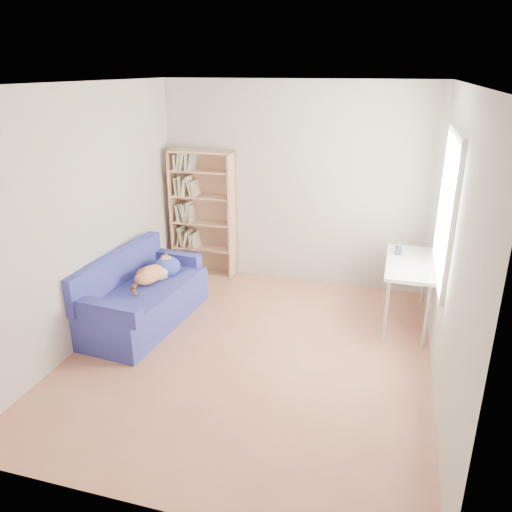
# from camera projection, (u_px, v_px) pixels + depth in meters

# --- Properties ---
(ground) EXTENTS (4.00, 4.00, 0.00)m
(ground) POSITION_uv_depth(u_px,v_px,m) (251.00, 354.00, 5.06)
(ground) COLOR #A7634B
(ground) RESTS_ON ground
(room_shell) EXTENTS (3.54, 4.04, 2.62)m
(room_shell) POSITION_uv_depth(u_px,v_px,m) (262.00, 196.00, 4.49)
(room_shell) COLOR silver
(room_shell) RESTS_ON ground
(sofa) EXTENTS (0.92, 1.71, 0.81)m
(sofa) POSITION_uv_depth(u_px,v_px,m) (142.00, 296.00, 5.61)
(sofa) COLOR navy
(sofa) RESTS_ON ground
(bookshelf) EXTENTS (0.86, 0.27, 1.72)m
(bookshelf) POSITION_uv_depth(u_px,v_px,m) (203.00, 219.00, 6.76)
(bookshelf) COLOR tan
(bookshelf) RESTS_ON ground
(desk) EXTENTS (0.50, 1.09, 0.75)m
(desk) POSITION_uv_depth(u_px,v_px,m) (409.00, 269.00, 5.43)
(desk) COLOR white
(desk) RESTS_ON ground
(pen_cup) EXTENTS (0.08, 0.08, 0.15)m
(pen_cup) POSITION_uv_depth(u_px,v_px,m) (398.00, 249.00, 5.61)
(pen_cup) COLOR white
(pen_cup) RESTS_ON desk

